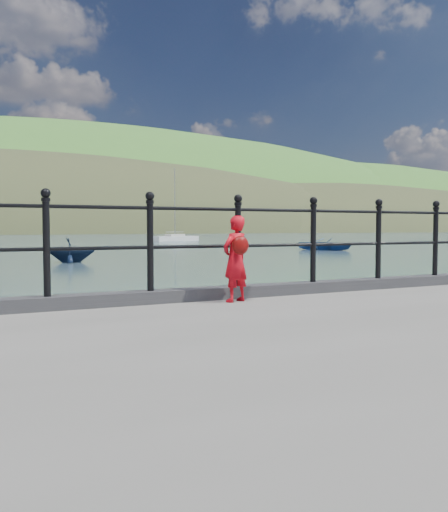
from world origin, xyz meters
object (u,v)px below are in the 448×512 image
launch_blue (327,244)px  child (236,258)px  railing (196,235)px  launch_navy (71,250)px  sailboat_far (175,239)px

launch_blue → child: bearing=-148.1°
child → launch_blue: size_ratio=0.21×
railing → launch_navy: railing is taller
railing → launch_blue: railing is taller
child → launch_blue: (25.55, 31.32, -1.02)m
child → launch_navy: (2.81, 24.47, -0.87)m
launch_blue → launch_navy: (-22.74, -6.85, 0.15)m
railing → sailboat_far: size_ratio=1.71×
launch_navy → child: bearing=-164.4°
railing → launch_navy: size_ratio=7.16×
launch_navy → sailboat_far: sailboat_far is taller
launch_blue → launch_navy: size_ratio=1.97×
sailboat_far → child: bearing=-130.9°
launch_navy → sailboat_far: bearing=-6.4°
railing → child: 0.59m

